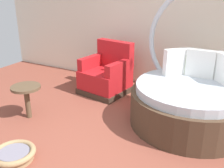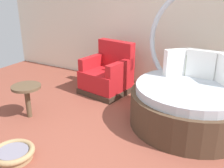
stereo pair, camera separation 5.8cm
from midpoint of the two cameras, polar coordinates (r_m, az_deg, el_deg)
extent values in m
cube|color=brown|center=(3.29, -1.23, -15.62)|extent=(8.00, 8.00, 0.02)
cube|color=silver|center=(5.07, 14.04, 13.57)|extent=(8.00, 0.12, 2.68)
cylinder|color=#473323|center=(4.01, 16.99, -5.13)|extent=(1.74, 1.74, 0.49)
cylinder|color=#B2BCC6|center=(3.89, 17.46, -1.08)|extent=(1.60, 1.60, 0.12)
torus|color=#B2BCC6|center=(4.18, 19.77, 8.18)|extent=(1.73, 0.08, 1.73)
cube|color=tan|center=(4.21, 21.52, 3.67)|extent=(0.39, 0.24, 0.37)
cube|color=white|center=(4.18, 19.20, 4.19)|extent=(0.42, 0.13, 0.42)
cube|color=#93A37F|center=(4.25, 16.07, 4.14)|extent=(0.34, 0.26, 0.32)
cube|color=white|center=(4.17, 14.36, 4.61)|extent=(0.37, 0.38, 0.41)
cube|color=#38281E|center=(5.01, -0.96, -1.23)|extent=(0.91, 0.91, 0.10)
cube|color=red|center=(4.93, -0.98, 1.13)|extent=(0.87, 0.87, 0.34)
cube|color=red|center=(5.04, 1.24, 6.58)|extent=(0.78, 0.28, 0.50)
cube|color=red|center=(5.04, -3.82, 4.90)|extent=(0.23, 0.69, 0.22)
cube|color=red|center=(4.65, 2.06, 3.53)|extent=(0.23, 0.69, 0.22)
cylinder|color=#9E7F56|center=(3.43, -20.12, -14.56)|extent=(0.44, 0.44, 0.06)
torus|color=#9E7F56|center=(3.39, -20.26, -13.67)|extent=(0.51, 0.51, 0.07)
cylinder|color=gray|center=(3.40, -20.24, -13.80)|extent=(0.36, 0.36, 0.05)
cylinder|color=brown|center=(4.23, -17.40, -3.87)|extent=(0.08, 0.08, 0.48)
cylinder|color=brown|center=(4.13, -17.79, -0.60)|extent=(0.44, 0.44, 0.04)
camera|label=1|loc=(0.03, -89.57, 0.17)|focal=42.08mm
camera|label=2|loc=(0.03, 90.43, -0.17)|focal=42.08mm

